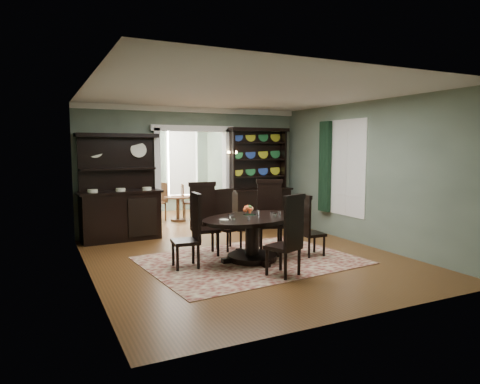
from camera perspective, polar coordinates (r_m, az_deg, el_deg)
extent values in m
cube|color=brown|center=(7.96, 1.14, -8.99)|extent=(5.50, 6.00, 0.01)
cube|color=silver|center=(7.75, 1.19, 13.01)|extent=(5.50, 6.00, 0.01)
cube|color=gray|center=(6.92, -19.60, 1.06)|extent=(0.01, 6.00, 3.00)
cube|color=gray|center=(9.28, 16.50, 2.33)|extent=(0.01, 6.00, 3.00)
cube|color=gray|center=(5.22, 16.23, -0.32)|extent=(5.50, 0.01, 3.00)
cube|color=gray|center=(10.01, -16.20, 2.59)|extent=(1.85, 0.01, 3.00)
cube|color=gray|center=(11.21, 2.55, 3.16)|extent=(1.85, 0.01, 3.00)
cube|color=gray|center=(10.48, -6.37, 9.77)|extent=(1.80, 0.01, 0.50)
cube|color=white|center=(10.44, -6.29, 10.83)|extent=(5.50, 0.10, 0.12)
cube|color=brown|center=(12.29, -8.94, -3.72)|extent=(3.50, 3.50, 0.01)
cube|color=silver|center=(12.15, -9.18, 10.38)|extent=(3.50, 3.50, 0.01)
cube|color=gray|center=(11.75, -17.27, 3.02)|extent=(0.01, 3.50, 3.00)
cube|color=gray|center=(12.74, -1.49, 3.50)|extent=(0.01, 3.50, 3.00)
cube|color=gray|center=(13.81, -11.15, 3.58)|extent=(3.50, 0.01, 3.00)
cube|color=white|center=(13.57, -14.58, 3.67)|extent=(1.05, 0.06, 2.20)
cube|color=white|center=(14.00, -7.73, 3.88)|extent=(1.05, 0.06, 2.20)
cube|color=white|center=(10.22, -11.04, 1.37)|extent=(0.14, 0.25, 2.50)
cube|color=white|center=(10.82, -1.78, 1.73)|extent=(0.14, 0.25, 2.50)
cube|color=white|center=(10.46, -6.36, 8.40)|extent=(2.08, 0.25, 0.14)
cube|color=white|center=(9.72, 14.10, 3.14)|extent=(0.02, 1.10, 2.00)
cube|color=white|center=(9.71, 14.03, 3.14)|extent=(0.01, 1.22, 2.12)
cube|color=#16311D|center=(10.20, 11.26, 3.33)|extent=(0.10, 0.35, 2.10)
cube|color=#CA7A36|center=(10.73, -1.37, 4.91)|extent=(0.08, 0.05, 0.18)
sphere|color=#FFD88C|center=(10.56, -1.53, 5.32)|extent=(0.07, 0.07, 0.07)
sphere|color=#FFD88C|center=(10.64, -0.54, 5.33)|extent=(0.07, 0.07, 0.07)
cube|color=maroon|center=(7.87, 1.43, -9.09)|extent=(3.94, 3.07, 0.01)
ellipsoid|color=black|center=(7.73, 1.63, -3.53)|extent=(2.30, 1.78, 0.05)
cylinder|color=black|center=(7.74, 1.63, -3.80)|extent=(2.32, 2.32, 0.03)
cylinder|color=black|center=(7.80, 1.63, -6.20)|extent=(0.26, 0.26, 0.71)
cylinder|color=black|center=(7.88, 1.62, -8.71)|extent=(0.90, 0.90, 0.11)
cylinder|color=white|center=(7.71, 1.30, -3.19)|extent=(0.24, 0.24, 0.04)
cube|color=black|center=(8.16, -4.64, -5.05)|extent=(0.54, 0.52, 0.06)
cube|color=black|center=(8.30, -5.03, -1.88)|extent=(0.49, 0.11, 0.83)
cube|color=black|center=(8.25, -5.06, 1.06)|extent=(0.54, 0.14, 0.09)
cylinder|color=black|center=(7.99, -5.62, -7.11)|extent=(0.05, 0.05, 0.49)
cylinder|color=black|center=(8.08, -2.95, -6.93)|extent=(0.05, 0.05, 0.49)
cylinder|color=black|center=(8.35, -6.24, -6.54)|extent=(0.05, 0.05, 0.49)
cylinder|color=black|center=(8.44, -3.68, -6.38)|extent=(0.05, 0.05, 0.49)
cube|color=black|center=(8.58, -1.48, -4.90)|extent=(0.52, 0.51, 0.06)
cube|color=black|center=(8.66, -2.27, -2.28)|extent=(0.43, 0.15, 0.73)
cube|color=black|center=(8.62, -2.28, 0.19)|extent=(0.47, 0.18, 0.08)
cylinder|color=black|center=(8.39, -1.66, -6.66)|extent=(0.05, 0.05, 0.43)
cylinder|color=black|center=(8.60, 0.11, -6.34)|extent=(0.05, 0.05, 0.43)
cylinder|color=black|center=(8.65, -3.06, -6.28)|extent=(0.05, 0.05, 0.43)
cylinder|color=black|center=(8.85, -1.31, -5.98)|extent=(0.05, 0.05, 0.43)
cube|color=black|center=(8.62, 4.04, -4.41)|extent=(0.65, 0.64, 0.06)
cube|color=black|center=(8.77, 3.92, -1.38)|extent=(0.48, 0.25, 0.84)
cube|color=black|center=(8.73, 3.94, 1.44)|extent=(0.52, 0.29, 0.09)
cylinder|color=black|center=(8.47, 2.83, -6.32)|extent=(0.05, 0.05, 0.50)
cylinder|color=black|center=(8.50, 5.47, -6.28)|extent=(0.05, 0.05, 0.50)
cylinder|color=black|center=(8.85, 2.64, -5.78)|extent=(0.05, 0.05, 0.50)
cylinder|color=black|center=(8.88, 5.16, -5.75)|extent=(0.05, 0.05, 0.50)
cube|color=black|center=(7.37, -7.29, -6.60)|extent=(0.47, 0.49, 0.06)
cube|color=black|center=(7.34, -5.83, -3.49)|extent=(0.09, 0.46, 0.77)
cube|color=black|center=(7.28, -5.86, -0.44)|extent=(0.12, 0.50, 0.08)
cylinder|color=black|center=(7.55, -8.90, -8.08)|extent=(0.05, 0.05, 0.45)
cylinder|color=black|center=(7.22, -8.33, -8.73)|extent=(0.05, 0.05, 0.45)
cylinder|color=black|center=(7.63, -6.26, -7.90)|extent=(0.05, 0.05, 0.45)
cylinder|color=black|center=(7.29, -5.58, -8.54)|extent=(0.05, 0.05, 0.45)
cube|color=black|center=(8.23, 9.58, -5.55)|extent=(0.42, 0.43, 0.05)
cube|color=black|center=(8.07, 8.54, -3.15)|extent=(0.06, 0.42, 0.71)
cube|color=black|center=(8.03, 8.58, -0.59)|extent=(0.08, 0.46, 0.07)
cylinder|color=black|center=(8.23, 11.14, -7.07)|extent=(0.05, 0.05, 0.42)
cylinder|color=black|center=(8.50, 9.89, -6.63)|extent=(0.05, 0.05, 0.42)
cylinder|color=black|center=(8.06, 9.20, -7.32)|extent=(0.05, 0.05, 0.42)
cylinder|color=black|center=(8.33, 8.00, -6.86)|extent=(0.05, 0.05, 0.42)
cube|color=black|center=(6.90, 5.77, -7.32)|extent=(0.60, 0.59, 0.06)
cube|color=black|center=(6.70, 7.21, -4.17)|extent=(0.45, 0.22, 0.79)
cube|color=black|center=(6.64, 7.25, -0.71)|extent=(0.50, 0.26, 0.08)
cylinder|color=black|center=(7.20, 5.45, -8.66)|extent=(0.05, 0.05, 0.47)
cylinder|color=black|center=(6.92, 3.60, -9.25)|extent=(0.05, 0.05, 0.47)
cylinder|color=black|center=(7.00, 7.88, -9.13)|extent=(0.05, 0.05, 0.47)
cylinder|color=black|center=(6.71, 6.07, -9.77)|extent=(0.05, 0.05, 0.47)
cube|color=black|center=(9.81, -15.62, -3.19)|extent=(1.72, 0.69, 1.05)
cube|color=black|center=(9.74, -15.71, -0.02)|extent=(1.82, 0.75, 0.05)
cube|color=black|center=(9.92, -16.05, 3.74)|extent=(1.68, 0.19, 1.24)
cube|color=black|center=(9.82, -15.92, 2.98)|extent=(1.65, 0.40, 0.04)
cube|color=black|center=(9.79, -16.03, 7.28)|extent=(1.81, 0.48, 0.08)
cube|color=black|center=(10.95, 2.68, -2.23)|extent=(1.52, 0.56, 0.98)
cube|color=black|center=(10.89, 2.69, 0.37)|extent=(1.63, 0.61, 0.04)
cube|color=black|center=(11.03, 2.17, 4.34)|extent=(1.52, 0.08, 1.48)
cube|color=black|center=(10.61, -1.09, 4.28)|extent=(0.06, 0.28, 1.52)
cube|color=black|center=(11.31, 5.74, 4.35)|extent=(0.06, 0.28, 1.52)
cube|color=black|center=(10.92, 2.51, 8.31)|extent=(1.63, 0.36, 0.09)
cube|color=black|center=(10.96, 2.43, 2.06)|extent=(1.52, 0.30, 0.03)
cube|color=black|center=(10.94, 2.44, 4.32)|extent=(1.52, 0.30, 0.03)
cube|color=black|center=(10.94, 2.45, 6.60)|extent=(1.52, 0.30, 0.03)
cylinder|color=#542A18|center=(12.01, -8.30, -0.68)|extent=(0.74, 0.74, 0.04)
cylinder|color=#542A18|center=(12.05, -8.28, -2.22)|extent=(0.09, 0.09, 0.65)
cylinder|color=#542A18|center=(12.10, -8.26, -3.71)|extent=(0.41, 0.41, 0.06)
cylinder|color=#542A18|center=(12.17, -10.96, -1.43)|extent=(0.45, 0.45, 0.04)
cube|color=#542A18|center=(12.27, -10.25, -0.05)|extent=(0.19, 0.38, 0.56)
cylinder|color=#542A18|center=(12.24, -11.97, -2.61)|extent=(0.04, 0.04, 0.50)
cylinder|color=#542A18|center=(11.99, -11.05, -2.76)|extent=(0.04, 0.04, 0.50)
cylinder|color=#542A18|center=(12.43, -10.82, -2.45)|extent=(0.04, 0.04, 0.50)
cylinder|color=#542A18|center=(12.19, -9.90, -2.60)|extent=(0.04, 0.04, 0.50)
cylinder|color=#542A18|center=(12.19, -6.77, -1.44)|extent=(0.43, 0.43, 0.04)
cube|color=#542A18|center=(12.13, -7.69, -0.21)|extent=(0.10, 0.39, 0.54)
cylinder|color=#542A18|center=(12.10, -5.94, -2.64)|extent=(0.04, 0.04, 0.48)
cylinder|color=#542A18|center=(12.40, -6.18, -2.44)|extent=(0.04, 0.04, 0.48)
cylinder|color=#542A18|center=(12.06, -7.35, -2.70)|extent=(0.04, 0.04, 0.48)
cylinder|color=#542A18|center=(12.35, -7.56, -2.49)|extent=(0.04, 0.04, 0.48)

